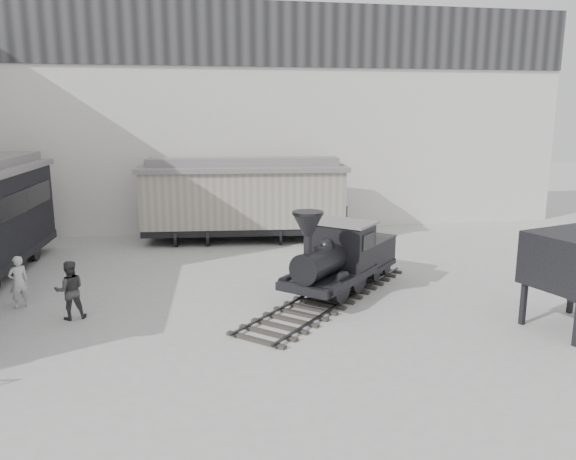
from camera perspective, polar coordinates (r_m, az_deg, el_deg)
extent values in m
plane|color=#9E9E9B|center=(15.30, 0.71, -10.88)|extent=(90.00, 90.00, 0.00)
cube|color=silver|center=(28.95, -5.16, 11.10)|extent=(34.00, 2.40, 11.00)
cube|color=#232326|center=(27.93, -5.06, 19.30)|extent=(34.00, 0.12, 3.00)
cube|color=#2C2623|center=(18.23, 4.11, -6.82)|extent=(7.14, 7.47, 0.15)
cube|color=#2D2D30|center=(18.52, 2.29, -6.34)|extent=(5.84, 6.26, 0.06)
cube|color=#2D2D30|center=(17.93, 6.00, -7.03)|extent=(5.84, 6.26, 0.06)
cylinder|color=black|center=(18.00, 1.41, -5.08)|extent=(0.77, 0.82, 1.02)
cylinder|color=black|center=(17.34, 5.51, -5.82)|extent=(0.77, 0.82, 1.02)
cylinder|color=black|center=(19.00, 3.29, -4.18)|extent=(0.77, 0.82, 1.02)
cylinder|color=black|center=(18.37, 7.22, -4.83)|extent=(0.77, 0.82, 1.02)
cube|color=black|center=(18.13, 4.35, -4.63)|extent=(3.62, 3.69, 0.26)
cylinder|color=black|center=(17.42, 3.38, -3.29)|extent=(2.12, 2.18, 0.92)
cylinder|color=black|center=(16.54, 2.01, -1.53)|extent=(0.34, 0.34, 0.55)
cone|color=black|center=(16.41, 2.02, 0.51)|extent=(1.25, 1.25, 0.65)
sphere|color=black|center=(17.63, 3.98, -1.63)|extent=(0.48, 0.48, 0.48)
cube|color=black|center=(18.63, 5.60, -1.51)|extent=(2.17, 2.14, 1.43)
cube|color=slate|center=(18.46, 5.65, 0.76)|extent=(2.43, 2.40, 0.07)
cube|color=black|center=(20.20, 7.71, -1.98)|extent=(2.47, 2.48, 0.83)
cylinder|color=black|center=(26.36, -9.53, -0.27)|extent=(2.09, 1.01, 0.81)
cylinder|color=black|center=(26.38, 0.59, -0.10)|extent=(2.09, 1.01, 0.81)
cube|color=black|center=(26.23, -4.48, 0.25)|extent=(9.30, 3.42, 0.30)
cube|color=gray|center=(25.98, -4.53, 3.30)|extent=(9.31, 3.52, 2.53)
cube|color=slate|center=(25.80, -4.58, 6.30)|extent=(9.65, 3.85, 0.20)
cube|color=slate|center=(25.78, -4.59, 6.93)|extent=(8.77, 2.07, 0.36)
imported|color=silver|center=(19.12, -25.69, -4.77)|extent=(0.71, 0.67, 1.64)
imported|color=#363636|center=(17.51, -21.29, -5.70)|extent=(0.97, 0.83, 1.73)
cube|color=black|center=(17.32, 22.79, -6.88)|extent=(0.17, 0.17, 1.25)
cube|color=black|center=(18.87, 26.84, -5.72)|extent=(0.17, 0.17, 1.25)
cone|color=black|center=(17.47, 27.21, -5.56)|extent=(2.39, 2.39, 0.57)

